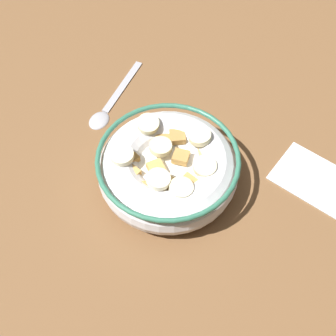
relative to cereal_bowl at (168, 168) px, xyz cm
name	(u,v)px	position (x,y,z in cm)	size (l,w,h in cm)	color
ground_plane	(168,186)	(-0.01, 0.01, -3.96)	(109.96, 109.96, 2.00)	brown
cereal_bowl	(168,168)	(0.00, 0.00, 0.00)	(17.00, 17.00, 6.30)	silver
spoon	(108,107)	(-11.84, 9.04, -2.64)	(3.32, 14.35, 0.80)	#A5A5AD
folded_napkin	(322,183)	(18.37, 5.65, -2.81)	(11.91, 7.14, 0.30)	silver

